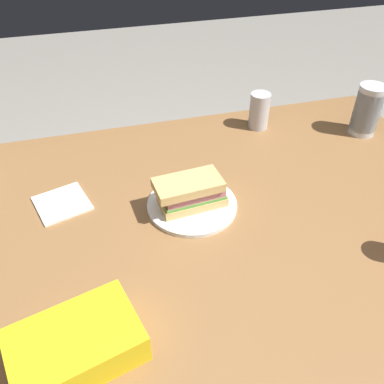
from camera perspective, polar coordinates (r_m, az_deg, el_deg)
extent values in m
plane|color=gray|center=(1.69, 0.13, -23.66)|extent=(8.00, 8.00, 0.00)
cube|color=olive|center=(1.07, 0.18, -4.88)|extent=(1.58, 1.03, 0.04)
cylinder|color=brown|center=(1.87, 17.84, -0.17)|extent=(0.07, 0.07, 0.74)
cylinder|color=white|center=(1.09, 0.00, -1.79)|extent=(0.24, 0.24, 0.01)
cube|color=#DBB26B|center=(1.08, 0.00, -1.07)|extent=(0.18, 0.10, 0.02)
cube|color=#599E3F|center=(1.07, 0.00, -0.41)|extent=(0.17, 0.10, 0.01)
cube|color=#C6727A|center=(1.06, 0.00, 0.17)|extent=(0.16, 0.10, 0.02)
cube|color=yellow|center=(1.05, 0.00, 0.72)|extent=(0.16, 0.09, 0.01)
cube|color=#DBB26B|center=(1.03, -0.51, 1.02)|extent=(0.18, 0.10, 0.02)
cube|color=yellow|center=(0.83, -15.70, -19.69)|extent=(0.26, 0.20, 0.07)
cylinder|color=silver|center=(1.48, 22.65, 9.16)|extent=(0.08, 0.08, 0.09)
cylinder|color=silver|center=(1.48, 22.82, 9.76)|extent=(0.08, 0.08, 0.09)
cylinder|color=silver|center=(1.47, 23.00, 10.36)|extent=(0.08, 0.08, 0.09)
cylinder|color=silver|center=(1.46, 23.17, 10.97)|extent=(0.08, 0.08, 0.09)
cylinder|color=silver|center=(1.45, 23.36, 11.59)|extent=(0.08, 0.08, 0.09)
cylinder|color=silver|center=(1.42, 9.25, 10.99)|extent=(0.07, 0.07, 0.12)
cube|color=white|center=(1.15, -17.48, -1.49)|extent=(0.16, 0.16, 0.01)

